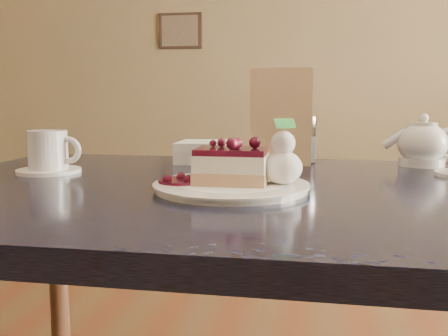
% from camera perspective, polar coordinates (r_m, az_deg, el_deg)
% --- Properties ---
extents(main_table, '(1.28, 0.86, 0.80)m').
position_cam_1_polar(main_table, '(0.96, 1.32, -6.85)').
color(main_table, black).
rests_on(main_table, ground).
extents(dessert_plate, '(0.27, 0.27, 0.01)m').
position_cam_1_polar(dessert_plate, '(0.89, 0.83, -2.17)').
color(dessert_plate, white).
rests_on(dessert_plate, main_table).
extents(cheesecake_slice, '(0.13, 0.09, 0.06)m').
position_cam_1_polar(cheesecake_slice, '(0.88, 0.84, 0.21)').
color(cheesecake_slice, '#E7B684').
rests_on(cheesecake_slice, dessert_plate).
extents(whipped_cream, '(0.07, 0.07, 0.06)m').
position_cam_1_polar(whipped_cream, '(0.89, 6.72, 0.07)').
color(whipped_cream, white).
rests_on(whipped_cream, dessert_plate).
extents(berry_sauce, '(0.08, 0.08, 0.01)m').
position_cam_1_polar(berry_sauce, '(0.90, -4.89, -1.48)').
color(berry_sauce, '#470D24').
rests_on(berry_sauce, dessert_plate).
extents(coffee_set, '(0.15, 0.14, 0.09)m').
position_cam_1_polar(coffee_set, '(1.15, -19.34, 1.55)').
color(coffee_set, white).
rests_on(coffee_set, main_table).
extents(tea_set, '(0.24, 0.27, 0.11)m').
position_cam_1_polar(tea_set, '(1.26, 22.51, 2.10)').
color(tea_set, white).
rests_on(tea_set, main_table).
extents(menu_card, '(0.15, 0.03, 0.23)m').
position_cam_1_polar(menu_card, '(1.22, 6.51, 5.82)').
color(menu_card, '#FFF0B3').
rests_on(menu_card, main_table).
extents(sugar_shaker, '(0.06, 0.06, 0.12)m').
position_cam_1_polar(sugar_shaker, '(1.26, 9.11, 3.25)').
color(sugar_shaker, white).
rests_on(sugar_shaker, main_table).
extents(napkin_stack, '(0.13, 0.13, 0.05)m').
position_cam_1_polar(napkin_stack, '(1.26, -2.30, 1.85)').
color(napkin_stack, white).
rests_on(napkin_stack, main_table).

